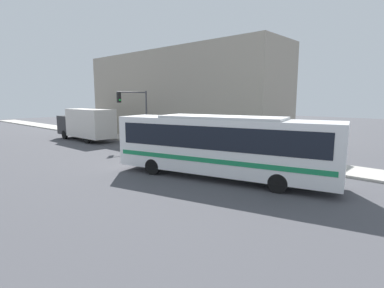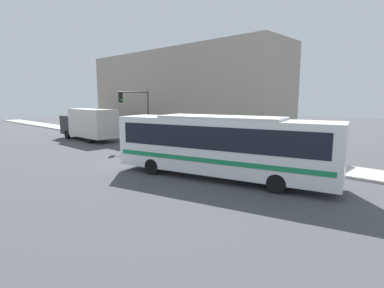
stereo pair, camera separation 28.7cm
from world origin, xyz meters
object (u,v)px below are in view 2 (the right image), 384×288
at_px(city_bus, 220,143).
at_px(traffic_light_pole, 138,107).
at_px(parking_meter, 170,136).
at_px(fire_hydrant, 229,150).
at_px(pedestrian_mid_block, 147,130).
at_px(delivery_truck, 89,123).
at_px(pedestrian_near_corner, 135,129).

distance_m(city_bus, traffic_light_pole, 13.56).
xyz_separation_m(city_bus, traffic_light_pole, (4.24, 12.79, 1.56)).
bearing_deg(parking_meter, fire_hydrant, -90.00).
bearing_deg(parking_meter, traffic_light_pole, 108.05).
height_order(city_bus, parking_meter, city_bus).
bearing_deg(pedestrian_mid_block, fire_hydrant, -95.24).
distance_m(delivery_truck, traffic_light_pole, 6.65).
relative_size(fire_hydrant, traffic_light_pole, 0.15).
bearing_deg(delivery_truck, pedestrian_mid_block, -53.15).
bearing_deg(pedestrian_near_corner, parking_meter, -100.97).
distance_m(delivery_truck, pedestrian_near_corner, 4.77).
xyz_separation_m(fire_hydrant, traffic_light_pole, (-1.03, 9.55, 2.98)).
xyz_separation_m(city_bus, delivery_truck, (2.62, 19.00, -0.18)).
bearing_deg(traffic_light_pole, fire_hydrant, -83.85).
distance_m(city_bus, fire_hydrant, 6.35).
xyz_separation_m(parking_meter, pedestrian_mid_block, (1.00, 4.51, 0.10)).
height_order(pedestrian_near_corner, pedestrian_mid_block, pedestrian_mid_block).
distance_m(parking_meter, pedestrian_near_corner, 6.98).
bearing_deg(pedestrian_mid_block, parking_meter, -102.49).
bearing_deg(delivery_truck, fire_hydrant, -80.45).
height_order(city_bus, fire_hydrant, city_bus).
distance_m(fire_hydrant, traffic_light_pole, 10.06).
xyz_separation_m(traffic_light_pole, pedestrian_near_corner, (2.36, 3.69, -2.46)).
relative_size(delivery_truck, parking_meter, 6.48).
bearing_deg(fire_hydrant, parking_meter, 90.00).
bearing_deg(traffic_light_pole, pedestrian_mid_block, 33.58).
bearing_deg(delivery_truck, parking_meter, -74.21).
relative_size(pedestrian_near_corner, pedestrian_mid_block, 0.94).
xyz_separation_m(fire_hydrant, pedestrian_mid_block, (1.00, 10.89, 0.58)).
bearing_deg(pedestrian_near_corner, pedestrian_mid_block, -97.99).
relative_size(fire_hydrant, pedestrian_near_corner, 0.41).
relative_size(city_bus, fire_hydrant, 17.23).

